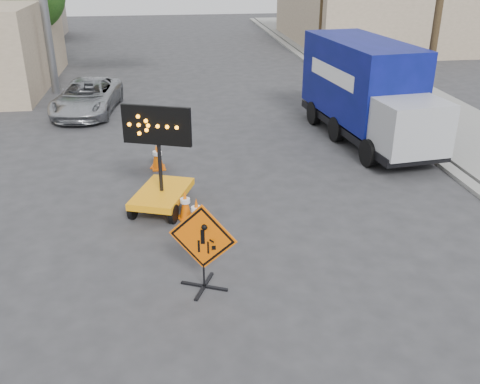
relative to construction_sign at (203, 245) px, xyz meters
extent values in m
plane|color=#2D2D30|center=(0.80, -1.12, -0.98)|extent=(100.00, 100.00, 0.00)
cube|color=gray|center=(8.00, 13.88, -0.92)|extent=(0.40, 60.00, 0.12)
cube|color=gray|center=(10.30, 13.88, -0.91)|extent=(4.00, 60.00, 0.15)
cube|color=tan|center=(13.80, 28.88, 1.32)|extent=(10.00, 14.00, 4.60)
cylinder|color=slate|center=(-5.70, 16.88, 2.42)|extent=(0.36, 0.36, 6.80)
cylinder|color=#40311B|center=(8.80, 8.88, 3.52)|extent=(0.26, 0.26, 9.00)
cylinder|color=#40311B|center=(-7.20, 20.88, 0.64)|extent=(0.28, 0.28, 3.25)
cylinder|color=#40311B|center=(-8.20, 28.88, 0.81)|extent=(0.28, 0.28, 3.58)
cube|color=black|center=(0.00, 0.00, -0.96)|extent=(0.94, 0.47, 0.04)
cube|color=black|center=(0.00, 0.00, -0.96)|extent=(0.47, 0.94, 0.04)
cylinder|color=black|center=(0.00, 0.00, -0.59)|extent=(0.04, 0.04, 0.77)
cube|color=#EF5F05|center=(0.00, 0.00, 0.18)|extent=(1.30, 0.60, 1.41)
cube|color=black|center=(0.00, 0.00, 0.18)|extent=(1.20, 0.54, 1.31)
cube|color=#FF9F0E|center=(-0.80, 3.73, -0.54)|extent=(1.79, 2.25, 0.18)
cylinder|color=black|center=(-0.80, 3.73, 0.59)|extent=(0.10, 0.10, 2.16)
cube|color=black|center=(-0.80, 3.73, 1.33)|extent=(1.69, 0.71, 0.98)
imported|color=#A7A9AE|center=(-3.78, 13.27, -0.31)|extent=(2.78, 5.07, 1.35)
cube|color=black|center=(6.37, 8.28, -0.45)|extent=(2.92, 7.26, 0.26)
cube|color=#060F4C|center=(6.37, 8.99, 1.09)|extent=(2.82, 5.69, 2.65)
cube|color=#9EA0A5|center=(6.37, 5.46, 0.39)|extent=(2.20, 1.81, 1.59)
cube|color=#EF5F05|center=(0.02, 2.55, -0.97)|extent=(0.49, 0.49, 0.03)
cone|color=#EF5F05|center=(0.02, 2.55, -0.56)|extent=(0.32, 0.32, 0.77)
cylinder|color=silver|center=(0.02, 2.55, -0.47)|extent=(0.26, 0.26, 0.11)
cube|color=#EF5F05|center=(-0.23, 3.11, -0.97)|extent=(0.51, 0.51, 0.03)
cone|color=#EF5F05|center=(-0.23, 3.11, -0.58)|extent=(0.31, 0.31, 0.74)
cylinder|color=silver|center=(-0.23, 3.11, -0.49)|extent=(0.25, 0.25, 0.11)
cube|color=#EF5F05|center=(-0.95, 6.74, -0.97)|extent=(0.46, 0.46, 0.03)
cone|color=#EF5F05|center=(-0.95, 6.74, -0.60)|extent=(0.29, 0.29, 0.71)
cylinder|color=silver|center=(-0.95, 6.74, -0.51)|extent=(0.24, 0.24, 0.10)
cube|color=#EF5F05|center=(-0.91, 6.58, -0.97)|extent=(0.46, 0.46, 0.03)
cone|color=#EF5F05|center=(-0.91, 6.58, -0.56)|extent=(0.32, 0.32, 0.77)
cylinder|color=silver|center=(-0.91, 6.58, -0.47)|extent=(0.26, 0.26, 0.11)
camera|label=1|loc=(-0.54, -9.07, 5.29)|focal=40.00mm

